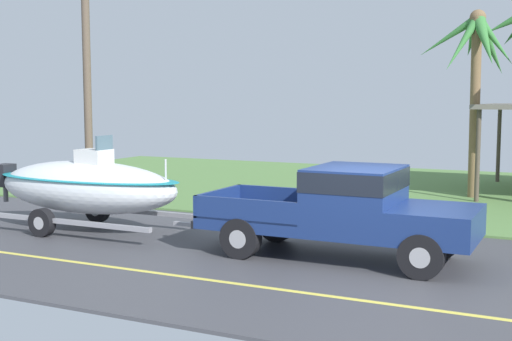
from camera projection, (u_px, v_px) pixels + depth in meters
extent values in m
cube|color=#424247|center=(373.00, 273.00, 12.22)|extent=(36.00, 8.00, 0.06)
cube|color=#567F42|center=(468.00, 194.00, 22.05)|extent=(36.00, 14.00, 0.11)
cube|color=#DBCC4C|center=(341.00, 298.00, 10.60)|extent=(34.20, 0.12, 0.01)
cube|color=navy|center=(336.00, 226.00, 13.23)|extent=(5.34, 1.97, 0.22)
cube|color=navy|center=(437.00, 218.00, 12.36)|extent=(1.50, 1.97, 0.38)
cube|color=navy|center=(355.00, 195.00, 13.00)|extent=(1.60, 1.97, 1.07)
cube|color=black|center=(356.00, 179.00, 12.97)|extent=(1.62, 1.99, 0.38)
cube|color=#112047|center=(265.00, 213.00, 13.89)|extent=(2.24, 1.97, 0.04)
cube|color=navy|center=(283.00, 198.00, 14.71)|extent=(2.24, 0.08, 0.45)
cube|color=navy|center=(244.00, 210.00, 13.02)|extent=(2.24, 0.08, 0.45)
cube|color=navy|center=(219.00, 200.00, 14.34)|extent=(0.08, 1.97, 0.45)
cube|color=#333338|center=(215.00, 218.00, 14.42)|extent=(0.12, 1.77, 0.16)
sphere|color=#B2B2B7|center=(210.00, 215.00, 14.47)|extent=(0.10, 0.10, 0.10)
cylinder|color=black|center=(441.00, 238.00, 13.23)|extent=(0.80, 0.28, 0.80)
cylinder|color=#9E9EA3|center=(441.00, 238.00, 13.23)|extent=(0.36, 0.29, 0.36)
cylinder|color=black|center=(421.00, 256.00, 11.67)|extent=(0.80, 0.28, 0.80)
cylinder|color=#9E9EA3|center=(421.00, 256.00, 11.67)|extent=(0.36, 0.29, 0.36)
cylinder|color=black|center=(277.00, 223.00, 14.76)|extent=(0.80, 0.28, 0.80)
cylinder|color=#9E9EA3|center=(277.00, 223.00, 14.76)|extent=(0.36, 0.29, 0.36)
cylinder|color=black|center=(241.00, 238.00, 13.20)|extent=(0.80, 0.28, 0.80)
cylinder|color=#9E9EA3|center=(241.00, 238.00, 13.20)|extent=(0.36, 0.29, 0.36)
cube|color=gray|center=(192.00, 225.00, 14.69)|extent=(0.90, 0.10, 0.08)
cube|color=gray|center=(112.00, 209.00, 16.76)|extent=(4.86, 0.12, 0.10)
cube|color=gray|center=(60.00, 221.00, 15.12)|extent=(4.86, 0.12, 0.10)
cylinder|color=black|center=(98.00, 210.00, 17.03)|extent=(0.64, 0.22, 0.64)
cylinder|color=#9E9EA3|center=(98.00, 210.00, 17.03)|extent=(0.29, 0.23, 0.29)
cylinder|color=black|center=(42.00, 222.00, 15.29)|extent=(0.64, 0.22, 0.64)
cylinder|color=#9E9EA3|center=(42.00, 222.00, 15.29)|extent=(0.29, 0.23, 0.29)
ellipsoid|color=silver|center=(87.00, 187.00, 15.87)|extent=(4.93, 1.73, 1.23)
ellipsoid|color=teal|center=(86.00, 178.00, 15.85)|extent=(5.03, 1.77, 0.12)
cube|color=silver|center=(94.00, 163.00, 15.70)|extent=(0.70, 0.60, 0.65)
cube|color=slate|center=(104.00, 143.00, 15.52)|extent=(0.06, 0.56, 0.36)
cube|color=black|center=(5.00, 175.00, 16.98)|extent=(0.36, 0.44, 0.56)
cylinder|color=#4C4C51|center=(6.00, 188.00, 17.01)|extent=(0.12, 0.12, 0.67)
cylinder|color=silver|center=(166.00, 170.00, 14.85)|extent=(0.04, 0.04, 0.50)
cylinder|color=#4C4238|center=(499.00, 145.00, 24.81)|extent=(0.14, 0.14, 2.79)
cylinder|color=#4C4238|center=(478.00, 157.00, 20.01)|extent=(0.14, 0.14, 2.79)
cone|color=#286028|center=(510.00, 21.00, 23.25)|extent=(1.83, 0.90, 1.18)
cylinder|color=brown|center=(475.00, 110.00, 20.68)|extent=(0.30, 0.54, 5.55)
cone|color=#387A38|center=(495.00, 41.00, 20.14)|extent=(1.34, 0.54, 1.62)
cone|color=#387A38|center=(490.00, 46.00, 20.84)|extent=(1.15, 1.59, 1.91)
cone|color=#387A38|center=(473.00, 37.00, 20.89)|extent=(0.86, 1.23, 1.33)
cone|color=#387A38|center=(448.00, 37.00, 20.86)|extent=(1.89, 0.38, 1.31)
cone|color=#387A38|center=(462.00, 44.00, 20.12)|extent=(1.08, 1.51, 1.81)
cone|color=#387A38|center=(485.00, 40.00, 19.92)|extent=(1.13, 1.46, 1.71)
sphere|color=brown|center=(478.00, 18.00, 20.39)|extent=(0.48, 0.48, 0.48)
cylinder|color=brown|center=(87.00, 56.00, 20.26)|extent=(0.24, 0.24, 8.77)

